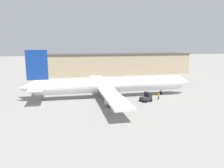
{
  "coord_description": "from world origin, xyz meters",
  "views": [
    {
      "loc": [
        -11.89,
        -52.63,
        13.37
      ],
      "look_at": [
        0.0,
        0.0,
        3.34
      ],
      "focal_mm": 35.0,
      "sensor_mm": 36.0,
      "label": 1
    }
  ],
  "objects": [
    {
      "name": "ground_plane",
      "position": [
        0.0,
        0.0,
        0.0
      ],
      "size": [
        400.0,
        400.0,
        0.0
      ],
      "primitive_type": "plane",
      "color": "gray"
    },
    {
      "name": "baggage_tug",
      "position": [
        6.95,
        -5.94,
        0.98
      ],
      "size": [
        3.05,
        2.9,
        2.17
      ],
      "rotation": [
        0.0,
        0.0,
        0.43
      ],
      "color": "#2D2D33",
      "rests_on": "ground_plane"
    },
    {
      "name": "airplane",
      "position": [
        -1.09,
        0.01,
        3.1
      ],
      "size": [
        43.98,
        39.03,
        11.93
      ],
      "rotation": [
        0.0,
        0.0,
        -0.01
      ],
      "color": "silver",
      "rests_on": "ground_plane"
    },
    {
      "name": "belt_loader_truck",
      "position": [
        -0.66,
        -5.23,
        1.16
      ],
      "size": [
        2.87,
        2.07,
        2.56
      ],
      "rotation": [
        0.0,
        0.0,
        0.13
      ],
      "color": "beige",
      "rests_on": "ground_plane"
    },
    {
      "name": "ground_crew_worker",
      "position": [
        10.45,
        -5.04,
        0.88
      ],
      "size": [
        0.36,
        0.36,
        1.65
      ],
      "rotation": [
        0.0,
        0.0,
        5.76
      ],
      "color": "#1E2338",
      "rests_on": "ground_plane"
    },
    {
      "name": "safety_cone_near",
      "position": [
        -3.96,
        -13.64,
        0.28
      ],
      "size": [
        0.36,
        0.36,
        0.55
      ],
      "color": "#EF590F",
      "rests_on": "ground_plane"
    },
    {
      "name": "terminal_building",
      "position": [
        10.57,
        42.61,
        4.54
      ],
      "size": [
        66.13,
        14.25,
        9.07
      ],
      "color": "tan",
      "rests_on": "ground_plane"
    }
  ]
}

